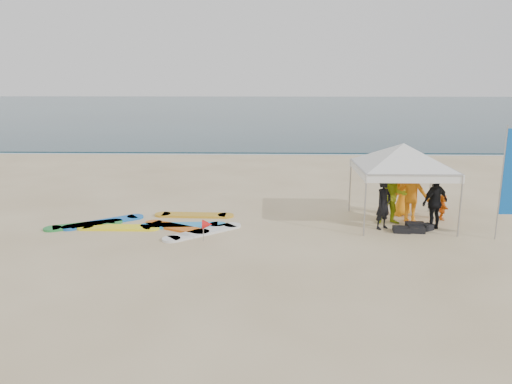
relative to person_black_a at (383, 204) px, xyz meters
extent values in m
plane|color=beige|center=(-3.98, -2.79, -0.79)|extent=(120.00, 120.00, 0.00)
cube|color=#0C2633|center=(-3.98, 57.21, -0.75)|extent=(160.00, 84.00, 0.08)
cube|color=silver|center=(-3.98, 15.41, -0.79)|extent=(160.00, 1.20, 0.01)
imported|color=black|center=(0.00, 0.00, 0.00)|extent=(0.69, 0.66, 1.59)
imported|color=#AFC31B|center=(0.41, 0.55, 0.14)|extent=(0.95, 0.76, 1.87)
imported|color=orange|center=(1.09, 0.83, 0.18)|extent=(1.45, 1.24, 1.94)
imported|color=black|center=(1.58, 0.02, 0.06)|extent=(1.08, 0.86, 1.72)
imported|color=orange|center=(0.99, 1.55, 0.02)|extent=(0.95, 0.86, 1.64)
imported|color=orange|center=(2.22, 1.09, -0.37)|extent=(0.40, 0.82, 0.85)
cylinder|color=#A5A5A8|center=(-0.72, 2.04, 0.14)|extent=(0.05, 0.05, 1.86)
cylinder|color=#A5A5A8|center=(2.07, 2.04, 0.14)|extent=(0.05, 0.05, 1.86)
cylinder|color=#A5A5A8|center=(-0.72, -0.75, 0.14)|extent=(0.05, 0.05, 1.86)
cylinder|color=#A5A5A8|center=(2.07, -0.75, 0.14)|extent=(0.05, 0.05, 1.86)
cube|color=white|center=(0.68, -0.75, 0.95)|extent=(2.89, 0.02, 0.24)
cube|color=white|center=(0.68, 2.04, 0.95)|extent=(2.89, 0.02, 0.24)
cube|color=white|center=(-0.72, 0.65, 0.95)|extent=(0.02, 2.89, 0.24)
cube|color=white|center=(2.07, 0.65, 0.95)|extent=(0.02, 2.89, 0.24)
pyramid|color=white|center=(0.68, 0.65, 1.81)|extent=(3.94, 3.94, 0.74)
cylinder|color=#A5A5A8|center=(3.08, -0.97, 0.87)|extent=(0.04, 0.04, 3.34)
cylinder|color=#A5A5A8|center=(-5.45, -1.32, -0.49)|extent=(0.02, 0.02, 0.60)
cone|color=red|center=(-5.33, -1.32, -0.30)|extent=(0.28, 0.28, 0.28)
cube|color=black|center=(1.01, -0.07, -0.68)|extent=(0.56, 0.37, 0.22)
cube|color=black|center=(0.97, -0.39, -0.70)|extent=(0.49, 0.35, 0.18)
cube|color=black|center=(0.51, -0.35, -0.71)|extent=(0.54, 0.46, 0.16)
cube|color=black|center=(1.35, -0.13, -0.69)|extent=(0.44, 0.42, 0.20)
cube|color=yellow|center=(-8.28, -0.22, -0.76)|extent=(2.11, 0.56, 0.07)
cube|color=#2998DE|center=(-6.27, 0.06, -0.76)|extent=(2.21, 0.71, 0.07)
cube|color=orange|center=(-6.45, -0.16, -0.76)|extent=(1.92, 1.41, 0.07)
cube|color=blue|center=(-8.92, 0.37, -0.76)|extent=(2.04, 1.70, 0.07)
cube|color=#248439|center=(-9.44, 0.01, -0.76)|extent=(1.92, 1.27, 0.07)
cube|color=silver|center=(-5.55, -0.62, -0.76)|extent=(2.03, 1.80, 0.07)
cube|color=gold|center=(-6.10, 1.27, -0.76)|extent=(2.19, 0.62, 0.07)
camera|label=1|loc=(-3.58, -15.05, 3.88)|focal=35.00mm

